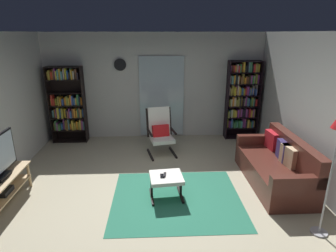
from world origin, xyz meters
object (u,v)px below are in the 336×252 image
object	(u,v)px
tv_stand	(2,187)
wall_clock	(120,65)
bookshelf_near_tv	(67,105)
leather_sofa	(277,167)
lounge_armchair	(160,130)
bookshelf_near_sofa	(242,98)
cell_phone	(162,176)
ottoman	(166,180)
tv_remote	(165,175)

from	to	relation	value
tv_stand	wall_clock	size ratio (longest dim) A/B	4.19
bookshelf_near_tv	leather_sofa	distance (m)	4.87
leather_sofa	lounge_armchair	world-z (taller)	lounge_armchair
tv_stand	bookshelf_near_sofa	distance (m)	5.38
tv_stand	wall_clock	xyz separation A→B (m)	(1.55, 2.96, 1.54)
cell_phone	ottoman	bearing A→B (deg)	9.64
lounge_armchair	ottoman	distance (m)	1.82
leather_sofa	ottoman	distance (m)	2.03
tv_stand	bookshelf_near_tv	world-z (taller)	bookshelf_near_tv
bookshelf_near_sofa	tv_remote	size ratio (longest dim) A/B	13.52
leather_sofa	ottoman	size ratio (longest dim) A/B	3.29
tv_stand	leather_sofa	world-z (taller)	leather_sofa
tv_stand	tv_remote	size ratio (longest dim) A/B	8.44
bookshelf_near_tv	ottoman	distance (m)	3.55
lounge_armchair	wall_clock	bearing A→B (deg)	131.93
tv_remote	cell_phone	xyz separation A→B (m)	(-0.04, -0.03, -0.00)
cell_phone	tv_remote	bearing A→B (deg)	40.85
tv_stand	cell_phone	size ratio (longest dim) A/B	8.68
tv_remote	wall_clock	xyz separation A→B (m)	(-0.97, 2.83, 1.45)
bookshelf_near_sofa	wall_clock	world-z (taller)	wall_clock
lounge_armchair	tv_remote	distance (m)	1.79
bookshelf_near_tv	tv_stand	bearing A→B (deg)	-95.36
tv_remote	bookshelf_near_tv	bearing A→B (deg)	137.78
bookshelf_near_sofa	lounge_armchair	bearing A→B (deg)	-156.27
bookshelf_near_tv	wall_clock	xyz separation A→B (m)	(1.29, 0.20, 0.92)
wall_clock	cell_phone	bearing A→B (deg)	-72.04
leather_sofa	cell_phone	world-z (taller)	leather_sofa
leather_sofa	cell_phone	size ratio (longest dim) A/B	13.31
leather_sofa	wall_clock	xyz separation A→B (m)	(-2.98, 2.46, 1.54)
bookshelf_near_tv	ottoman	xyz separation A→B (m)	(2.28, -2.65, -0.61)
leather_sofa	ottoman	bearing A→B (deg)	-168.98
tv_stand	cell_phone	distance (m)	2.48
tv_stand	ottoman	world-z (taller)	tv_stand
lounge_armchair	cell_phone	bearing A→B (deg)	-90.23
tv_stand	wall_clock	world-z (taller)	wall_clock
cell_phone	tv_stand	bearing A→B (deg)	-178.20
bookshelf_near_sofa	leather_sofa	distance (m)	2.43
tv_stand	leather_sofa	bearing A→B (deg)	6.24
lounge_armchair	cell_phone	size ratio (longest dim) A/B	7.30
tv_stand	lounge_armchair	world-z (taller)	lounge_armchair
bookshelf_near_sofa	leather_sofa	xyz separation A→B (m)	(-0.00, -2.32, -0.72)
lounge_armchair	ottoman	xyz separation A→B (m)	(0.06, -1.81, -0.21)
bookshelf_near_tv	leather_sofa	world-z (taller)	bookshelf_near_tv
lounge_armchair	wall_clock	world-z (taller)	wall_clock
bookshelf_near_sofa	cell_phone	bearing A→B (deg)	-127.09
lounge_armchair	cell_phone	xyz separation A→B (m)	(-0.01, -1.82, -0.14)
tv_stand	bookshelf_near_sofa	world-z (taller)	bookshelf_near_sofa
cell_phone	wall_clock	world-z (taller)	wall_clock
bookshelf_near_sofa	cell_phone	distance (m)	3.47
bookshelf_near_tv	cell_phone	size ratio (longest dim) A/B	13.15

